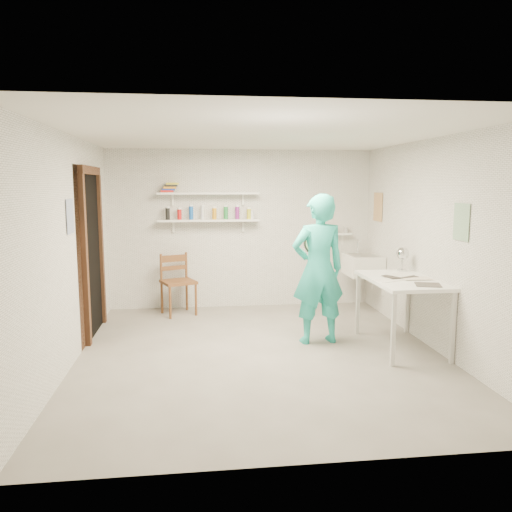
{
  "coord_description": "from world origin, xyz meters",
  "views": [
    {
      "loc": [
        -0.7,
        -5.32,
        1.87
      ],
      "look_at": [
        0.0,
        0.4,
        1.05
      ],
      "focal_mm": 35.0,
      "sensor_mm": 36.0,
      "label": 1
    }
  ],
  "objects": [
    {
      "name": "floor",
      "position": [
        0.0,
        0.0,
        -0.01
      ],
      "size": [
        4.0,
        4.5,
        0.02
      ],
      "primitive_type": "cube",
      "color": "slate",
      "rests_on": "ground"
    },
    {
      "name": "ceiling",
      "position": [
        0.0,
        0.0,
        2.41
      ],
      "size": [
        4.0,
        4.5,
        0.02
      ],
      "primitive_type": "cube",
      "color": "silver",
      "rests_on": "wall_back"
    },
    {
      "name": "wall_back",
      "position": [
        0.0,
        2.26,
        1.2
      ],
      "size": [
        4.0,
        0.02,
        2.4
      ],
      "primitive_type": "cube",
      "color": "silver",
      "rests_on": "ground"
    },
    {
      "name": "wall_front",
      "position": [
        0.0,
        -2.26,
        1.2
      ],
      "size": [
        4.0,
        0.02,
        2.4
      ],
      "primitive_type": "cube",
      "color": "silver",
      "rests_on": "ground"
    },
    {
      "name": "wall_left",
      "position": [
        -2.01,
        0.0,
        1.2
      ],
      "size": [
        0.02,
        4.5,
        2.4
      ],
      "primitive_type": "cube",
      "color": "silver",
      "rests_on": "ground"
    },
    {
      "name": "wall_right",
      "position": [
        2.01,
        0.0,
        1.2
      ],
      "size": [
        0.02,
        4.5,
        2.4
      ],
      "primitive_type": "cube",
      "color": "silver",
      "rests_on": "ground"
    },
    {
      "name": "doorway_recess",
      "position": [
        -1.99,
        1.05,
        1.0
      ],
      "size": [
        0.02,
        0.9,
        2.0
      ],
      "primitive_type": "cube",
      "color": "black",
      "rests_on": "wall_left"
    },
    {
      "name": "corridor_box",
      "position": [
        -2.7,
        1.05,
        1.05
      ],
      "size": [
        1.4,
        1.5,
        2.1
      ],
      "primitive_type": "cube",
      "color": "brown",
      "rests_on": "ground"
    },
    {
      "name": "door_lintel",
      "position": [
        -1.97,
        1.05,
        2.05
      ],
      "size": [
        0.06,
        1.05,
        0.1
      ],
      "primitive_type": "cube",
      "color": "brown",
      "rests_on": "wall_left"
    },
    {
      "name": "door_jamb_near",
      "position": [
        -1.97,
        0.55,
        1.0
      ],
      "size": [
        0.06,
        0.1,
        2.0
      ],
      "primitive_type": "cube",
      "color": "brown",
      "rests_on": "ground"
    },
    {
      "name": "door_jamb_far",
      "position": [
        -1.97,
        1.55,
        1.0
      ],
      "size": [
        0.06,
        0.1,
        2.0
      ],
      "primitive_type": "cube",
      "color": "brown",
      "rests_on": "ground"
    },
    {
      "name": "shelf_lower",
      "position": [
        -0.5,
        2.13,
        1.35
      ],
      "size": [
        1.5,
        0.22,
        0.03
      ],
      "primitive_type": "cube",
      "color": "white",
      "rests_on": "wall_back"
    },
    {
      "name": "shelf_upper",
      "position": [
        -0.5,
        2.13,
        1.75
      ],
      "size": [
        1.5,
        0.22,
        0.03
      ],
      "primitive_type": "cube",
      "color": "white",
      "rests_on": "wall_back"
    },
    {
      "name": "ledge_shelf",
      "position": [
        1.35,
        2.17,
        1.12
      ],
      "size": [
        0.7,
        0.14,
        0.03
      ],
      "primitive_type": "cube",
      "color": "white",
      "rests_on": "wall_back"
    },
    {
      "name": "poster_left",
      "position": [
        -1.99,
        0.05,
        1.55
      ],
      "size": [
        0.01,
        0.28,
        0.36
      ],
      "primitive_type": "cube",
      "color": "#334C7F",
      "rests_on": "wall_left"
    },
    {
      "name": "poster_right_a",
      "position": [
        1.99,
        1.8,
        1.55
      ],
      "size": [
        0.01,
        0.34,
        0.42
      ],
      "primitive_type": "cube",
      "color": "#995933",
      "rests_on": "wall_right"
    },
    {
      "name": "poster_right_b",
      "position": [
        1.99,
        -0.55,
        1.5
      ],
      "size": [
        0.01,
        0.3,
        0.38
      ],
      "primitive_type": "cube",
      "color": "#3F724C",
      "rests_on": "wall_right"
    },
    {
      "name": "belfast_sink",
      "position": [
        1.75,
        1.7,
        0.7
      ],
      "size": [
        0.48,
        0.6,
        0.3
      ],
      "primitive_type": "cube",
      "color": "white",
      "rests_on": "wall_right"
    },
    {
      "name": "man",
      "position": [
        0.73,
        0.34,
        0.89
      ],
      "size": [
        0.7,
        0.5,
        1.77
      ],
      "primitive_type": "imported",
      "rotation": [
        0.0,
        0.0,
        3.27
      ],
      "color": "#26C0AF",
      "rests_on": "ground"
    },
    {
      "name": "wall_clock",
      "position": [
        0.76,
        0.56,
        1.18
      ],
      "size": [
        0.32,
        0.08,
        0.32
      ],
      "primitive_type": "cylinder",
      "rotation": [
        1.57,
        0.0,
        0.13
      ],
      "color": "#C8C888",
      "rests_on": "man"
    },
    {
      "name": "wooden_chair",
      "position": [
        -0.96,
        1.86,
        0.48
      ],
      "size": [
        0.57,
        0.56,
        0.96
      ],
      "primitive_type": "cube",
      "rotation": [
        0.0,
        0.0,
        0.38
      ],
      "color": "brown",
      "rests_on": "ground"
    },
    {
      "name": "work_table",
      "position": [
        1.64,
        0.02,
        0.41
      ],
      "size": [
        0.73,
        1.22,
        0.81
      ],
      "primitive_type": "cube",
      "color": "white",
      "rests_on": "ground"
    },
    {
      "name": "desk_lamp",
      "position": [
        1.84,
        0.51,
        1.03
      ],
      "size": [
        0.15,
        0.15,
        0.15
      ],
      "primitive_type": "sphere",
      "color": "silver",
      "rests_on": "work_table"
    },
    {
      "name": "spray_cans",
      "position": [
        -0.5,
        2.13,
        1.45
      ],
      "size": [
        1.29,
        0.06,
        0.17
      ],
      "color": "black",
      "rests_on": "shelf_lower"
    },
    {
      "name": "book_stack",
      "position": [
        -1.06,
        2.13,
        1.83
      ],
      "size": [
        0.26,
        0.14,
        0.14
      ],
      "color": "red",
      "rests_on": "shelf_upper"
    },
    {
      "name": "ledge_pots",
      "position": [
        1.35,
        2.17,
        1.18
      ],
      "size": [
        0.48,
        0.07,
        0.09
      ],
      "color": "silver",
      "rests_on": "ledge_shelf"
    },
    {
      "name": "papers",
      "position": [
        1.64,
        0.02,
        0.82
      ],
      "size": [
        0.3,
        0.22,
        0.02
      ],
      "color": "silver",
      "rests_on": "work_table"
    }
  ]
}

